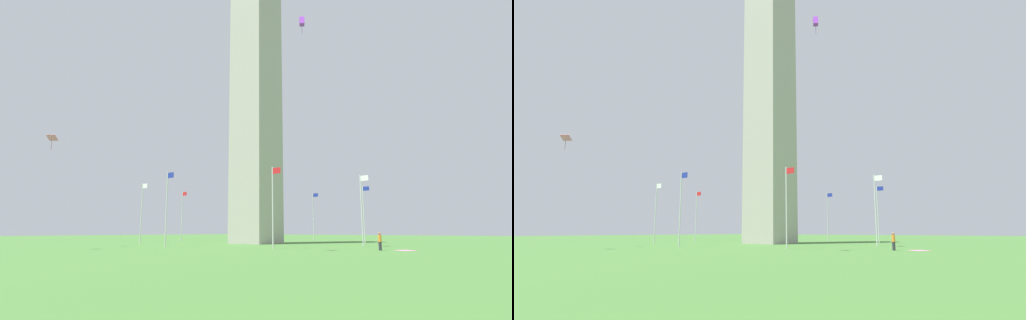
% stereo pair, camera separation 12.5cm
% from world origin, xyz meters
% --- Properties ---
extents(ground_plane, '(260.00, 260.00, 0.00)m').
position_xyz_m(ground_plane, '(0.00, 0.00, 0.00)').
color(ground_plane, '#3D6B2D').
extents(obelisk_monument, '(5.87, 5.87, 53.37)m').
position_xyz_m(obelisk_monument, '(0.00, 0.00, 26.69)').
color(obelisk_monument, '#A8A399').
rests_on(obelisk_monument, ground).
extents(flagpole_n, '(1.12, 0.14, 8.68)m').
position_xyz_m(flagpole_n, '(16.62, 0.00, 4.74)').
color(flagpole_n, silver).
rests_on(flagpole_n, ground).
extents(flagpole_ne, '(1.12, 0.14, 8.68)m').
position_xyz_m(flagpole_ne, '(11.77, 11.71, 4.74)').
color(flagpole_ne, silver).
rests_on(flagpole_ne, ground).
extents(flagpole_e, '(1.12, 0.14, 8.68)m').
position_xyz_m(flagpole_e, '(0.06, 16.56, 4.74)').
color(flagpole_e, silver).
rests_on(flagpole_e, ground).
extents(flagpole_se, '(1.12, 0.14, 8.68)m').
position_xyz_m(flagpole_se, '(-11.66, 11.71, 4.74)').
color(flagpole_se, silver).
rests_on(flagpole_se, ground).
extents(flagpole_s, '(1.12, 0.14, 8.68)m').
position_xyz_m(flagpole_s, '(-16.51, 0.00, 4.74)').
color(flagpole_s, silver).
rests_on(flagpole_s, ground).
extents(flagpole_sw, '(1.12, 0.14, 8.68)m').
position_xyz_m(flagpole_sw, '(-11.66, -11.71, 4.74)').
color(flagpole_sw, silver).
rests_on(flagpole_sw, ground).
extents(flagpole_w, '(1.12, 0.14, 8.68)m').
position_xyz_m(flagpole_w, '(0.06, -16.56, 4.74)').
color(flagpole_w, silver).
rests_on(flagpole_w, ground).
extents(flagpole_nw, '(1.12, 0.14, 8.68)m').
position_xyz_m(flagpole_nw, '(11.77, -11.71, 4.74)').
color(flagpole_nw, silver).
rests_on(flagpole_nw, ground).
extents(person_orange_shirt, '(0.32, 0.32, 1.70)m').
position_xyz_m(person_orange_shirt, '(22.05, -8.59, 0.85)').
color(person_orange_shirt, '#2D2D38').
rests_on(person_orange_shirt, ground).
extents(kite_purple_box, '(0.93, 0.98, 2.14)m').
position_xyz_m(kite_purple_box, '(14.17, -8.96, 26.22)').
color(kite_purple_box, purple).
extents(kite_pink_diamond, '(1.24, 1.22, 1.55)m').
position_xyz_m(kite_pink_diamond, '(-3.58, -28.50, 11.07)').
color(kite_pink_diamond, pink).
extents(picnic_blanket_near_first_person, '(2.28, 2.19, 0.01)m').
position_xyz_m(picnic_blanket_near_first_person, '(23.94, -7.23, 0.01)').
color(picnic_blanket_near_first_person, pink).
rests_on(picnic_blanket_near_first_person, ground).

